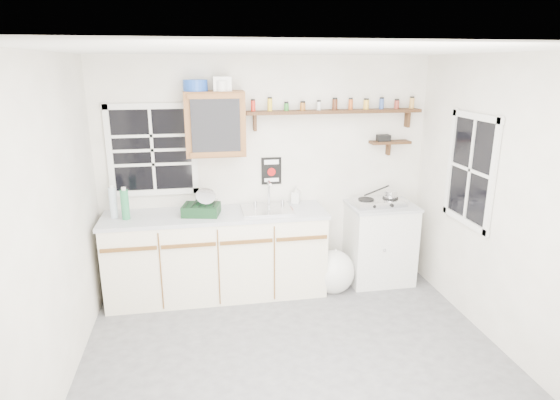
% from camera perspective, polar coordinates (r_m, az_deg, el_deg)
% --- Properties ---
extents(room, '(3.64, 3.24, 2.54)m').
position_cam_1_polar(room, '(3.63, 2.11, -2.33)').
color(room, '#4A4A4C').
rests_on(room, ground).
extents(main_cabinet, '(2.31, 0.63, 0.92)m').
position_cam_1_polar(main_cabinet, '(5.06, -7.65, -6.54)').
color(main_cabinet, beige).
rests_on(main_cabinet, floor).
extents(right_cabinet, '(0.73, 0.57, 0.91)m').
position_cam_1_polar(right_cabinet, '(5.45, 12.04, -5.09)').
color(right_cabinet, silver).
rests_on(right_cabinet, floor).
extents(sink, '(0.52, 0.44, 0.29)m').
position_cam_1_polar(sink, '(4.95, -1.64, -1.13)').
color(sink, silver).
rests_on(sink, main_cabinet).
extents(upper_cabinet, '(0.60, 0.32, 0.65)m').
position_cam_1_polar(upper_cabinet, '(4.85, -7.92, 9.19)').
color(upper_cabinet, brown).
rests_on(upper_cabinet, wall_back).
extents(upper_cabinet_clutter, '(0.47, 0.24, 0.14)m').
position_cam_1_polar(upper_cabinet_clutter, '(4.82, -8.84, 13.70)').
color(upper_cabinet_clutter, '#1943A6').
rests_on(upper_cabinet_clutter, upper_cabinet).
extents(spice_shelf, '(1.91, 0.18, 0.35)m').
position_cam_1_polar(spice_shelf, '(5.12, 6.75, 10.77)').
color(spice_shelf, black).
rests_on(spice_shelf, wall_back).
extents(secondary_shelf, '(0.45, 0.16, 0.24)m').
position_cam_1_polar(secondary_shelf, '(5.38, 13.01, 6.95)').
color(secondary_shelf, black).
rests_on(secondary_shelf, wall_back).
extents(warning_sign, '(0.22, 0.02, 0.30)m').
position_cam_1_polar(warning_sign, '(5.14, -1.05, 3.57)').
color(warning_sign, black).
rests_on(warning_sign, wall_back).
extents(window_back, '(0.93, 0.03, 0.98)m').
position_cam_1_polar(window_back, '(5.05, -15.30, 5.89)').
color(window_back, black).
rests_on(window_back, wall_back).
extents(window_right, '(0.03, 0.78, 1.08)m').
position_cam_1_polar(window_right, '(4.75, 22.23, 3.41)').
color(window_right, black).
rests_on(window_right, wall_back).
extents(water_bottles, '(0.20, 0.15, 0.34)m').
position_cam_1_polar(water_bottles, '(4.91, -19.00, -0.38)').
color(water_bottles, '#AFC1CD').
rests_on(water_bottles, main_cabinet).
extents(dish_rack, '(0.41, 0.34, 0.27)m').
position_cam_1_polar(dish_rack, '(4.84, -9.43, -0.78)').
color(dish_rack, black).
rests_on(dish_rack, main_cabinet).
extents(soap_bottle, '(0.11, 0.12, 0.19)m').
position_cam_1_polar(soap_bottle, '(5.19, 1.93, 0.67)').
color(soap_bottle, white).
rests_on(soap_bottle, main_cabinet).
extents(rag, '(0.13, 0.11, 0.02)m').
position_cam_1_polar(rag, '(4.96, 0.76, -1.10)').
color(rag, maroon).
rests_on(rag, main_cabinet).
extents(hotplate, '(0.58, 0.34, 0.08)m').
position_cam_1_polar(hotplate, '(5.26, 11.86, -0.23)').
color(hotplate, silver).
rests_on(hotplate, right_cabinet).
extents(saucepan, '(0.34, 0.18, 0.15)m').
position_cam_1_polar(saucepan, '(5.29, 13.24, 0.67)').
color(saucepan, silver).
rests_on(saucepan, hotplate).
extents(trash_bag, '(0.45, 0.40, 0.51)m').
position_cam_1_polar(trash_bag, '(5.23, 6.52, -8.65)').
color(trash_bag, silver).
rests_on(trash_bag, floor).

